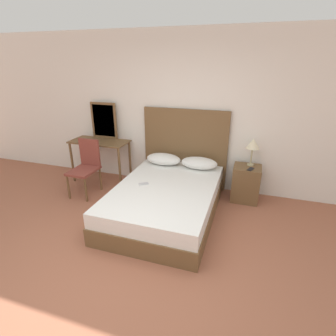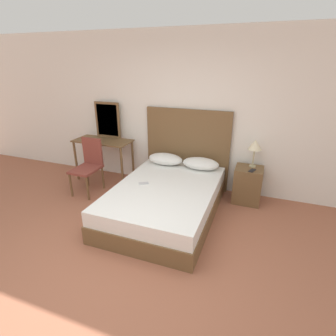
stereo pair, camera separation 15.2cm
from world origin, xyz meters
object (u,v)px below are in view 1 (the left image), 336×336
object	(u,v)px
nightstand	(246,183)
vanity_desk	(100,148)
chair	(86,164)
phone_on_bed	(144,184)
phone_on_nightstand	(251,169)
table_lamp	(253,144)
bed	(166,200)

from	to	relation	value
nightstand	vanity_desk	distance (m)	2.74
vanity_desk	chair	world-z (taller)	chair
phone_on_bed	chair	bearing A→B (deg)	165.48
vanity_desk	chair	xyz separation A→B (m)	(0.03, -0.53, -0.14)
vanity_desk	phone_on_nightstand	bearing A→B (deg)	-1.20
nightstand	table_lamp	distance (m)	0.66
bed	table_lamp	size ratio (longest dim) A/B	4.68
nightstand	table_lamp	bearing A→B (deg)	65.78
phone_on_bed	vanity_desk	world-z (taller)	vanity_desk
bed	phone_on_bed	xyz separation A→B (m)	(-0.34, -0.04, 0.24)
bed	nightstand	bearing A→B (deg)	37.06
vanity_desk	chair	bearing A→B (deg)	-86.21
table_lamp	chair	xyz separation A→B (m)	(-2.71, -0.65, -0.43)
bed	vanity_desk	size ratio (longest dim) A/B	1.93
phone_on_nightstand	bed	bearing A→B (deg)	-147.44
phone_on_bed	phone_on_nightstand	size ratio (longest dim) A/B	0.99
chair	table_lamp	bearing A→B (deg)	13.49
phone_on_nightstand	vanity_desk	distance (m)	2.76
table_lamp	vanity_desk	size ratio (longest dim) A/B	0.41
phone_on_bed	phone_on_nightstand	world-z (taller)	phone_on_nightstand
nightstand	chair	distance (m)	2.74
phone_on_bed	chair	distance (m)	1.25
nightstand	chair	xyz separation A→B (m)	(-2.68, -0.57, 0.22)
table_lamp	chair	bearing A→B (deg)	-166.51
phone_on_bed	chair	size ratio (longest dim) A/B	0.17
nightstand	phone_on_nightstand	size ratio (longest dim) A/B	3.63
phone_on_bed	nightstand	distance (m)	1.72
bed	phone_on_nightstand	xyz separation A→B (m)	(1.17, 0.75, 0.37)
table_lamp	vanity_desk	world-z (taller)	table_lamp
bed	vanity_desk	xyz separation A→B (m)	(-1.59, 0.80, 0.43)
phone_on_nightstand	table_lamp	bearing A→B (deg)	92.94
bed	chair	distance (m)	1.60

